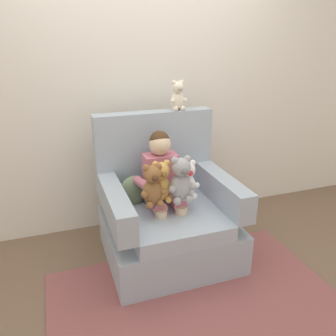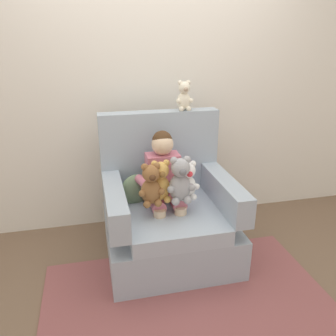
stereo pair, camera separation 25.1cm
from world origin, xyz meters
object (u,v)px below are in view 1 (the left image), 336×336
object	(u,v)px
plush_white	(187,180)
throw_pillow	(134,191)
armchair	(167,215)
plush_grey	(181,180)
plush_cream_on_backrest	(178,96)
plush_brown	(153,186)
seated_child	(163,179)
plush_honey	(161,182)

from	to	relation	value
plush_white	throw_pillow	world-z (taller)	plush_white
armchair	throw_pillow	xyz separation A→B (m)	(-0.24, 0.11, 0.20)
throw_pillow	plush_grey	bearing A→B (deg)	-46.33
plush_cream_on_backrest	plush_brown	bearing A→B (deg)	-116.13
plush_grey	plush_cream_on_backrest	distance (m)	0.74
seated_child	plush_grey	xyz separation A→B (m)	(0.07, -0.20, 0.06)
throw_pillow	plush_brown	bearing A→B (deg)	-76.88
plush_honey	seated_child	bearing A→B (deg)	64.70
seated_child	plush_brown	size ratio (longest dim) A/B	2.58
seated_child	plush_honey	size ratio (longest dim) A/B	2.59
plush_honey	plush_grey	xyz separation A→B (m)	(0.14, -0.05, 0.02)
armchair	plush_brown	xyz separation A→B (m)	(-0.17, -0.18, 0.36)
seated_child	plush_white	world-z (taller)	seated_child
throw_pillow	armchair	bearing A→B (deg)	-25.48
plush_white	armchair	bearing A→B (deg)	122.51
plush_cream_on_backrest	plush_honey	bearing A→B (deg)	-112.38
seated_child	armchair	bearing A→B (deg)	-36.14
plush_brown	plush_cream_on_backrest	distance (m)	0.83
armchair	plush_cream_on_backrest	distance (m)	0.97
plush_brown	armchair	bearing A→B (deg)	60.75
armchair	plush_cream_on_backrest	xyz separation A→B (m)	(0.21, 0.32, 0.90)
armchair	plush_white	xyz separation A→B (m)	(0.11, -0.14, 0.35)
armchair	throw_pillow	distance (m)	0.33
plush_brown	throw_pillow	bearing A→B (deg)	116.28
seated_child	plush_honey	world-z (taller)	seated_child
plush_grey	plush_cream_on_backrest	world-z (taller)	plush_cream_on_backrest
seated_child	plush_cream_on_backrest	bearing A→B (deg)	48.20
seated_child	plush_brown	distance (m)	0.25
seated_child	throw_pillow	bearing A→B (deg)	151.10
throw_pillow	plush_white	bearing A→B (deg)	-36.37
seated_child	plush_cream_on_backrest	distance (m)	0.70
plush_brown	throw_pillow	xyz separation A→B (m)	(-0.07, 0.30, -0.16)
plush_honey	plush_white	world-z (taller)	plush_honey
plush_honey	plush_grey	distance (m)	0.14
plush_white	plush_honey	bearing A→B (deg)	172.66
armchair	plush_grey	size ratio (longest dim) A/B	3.21
armchair	plush_grey	world-z (taller)	armchair
plush_honey	throw_pillow	distance (m)	0.33
plush_brown	throw_pillow	world-z (taller)	plush_brown
plush_honey	plush_brown	bearing A→B (deg)	-152.87
plush_white	seated_child	bearing A→B (deg)	125.31
plush_white	plush_cream_on_backrest	distance (m)	0.72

